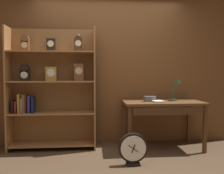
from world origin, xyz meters
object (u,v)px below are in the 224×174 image
(bookshelf, at_px, (51,88))
(toolbox_small, at_px, (150,99))
(desk_lamp, at_px, (176,88))
(open_repair_manual, at_px, (158,101))
(round_clock_large, at_px, (133,149))
(workbench, at_px, (163,107))

(bookshelf, height_order, toolbox_small, bookshelf)
(desk_lamp, distance_m, toolbox_small, 0.49)
(toolbox_small, distance_m, open_repair_manual, 0.16)
(round_clock_large, bearing_deg, toolbox_small, 60.26)
(bookshelf, relative_size, round_clock_large, 4.53)
(bookshelf, height_order, round_clock_large, bookshelf)
(workbench, height_order, desk_lamp, desk_lamp)
(toolbox_small, bearing_deg, open_repair_manual, -50.29)
(workbench, distance_m, toolbox_small, 0.24)
(open_repair_manual, distance_m, round_clock_large, 0.94)
(bookshelf, xyz_separation_m, round_clock_large, (1.21, -0.83, -0.77))
(workbench, distance_m, open_repair_manual, 0.18)
(workbench, relative_size, open_repair_manual, 5.76)
(desk_lamp, height_order, open_repair_manual, desk_lamp)
(open_repair_manual, bearing_deg, workbench, 40.75)
(bookshelf, height_order, desk_lamp, bookshelf)
(desk_lamp, bearing_deg, bookshelf, 177.94)
(round_clock_large, bearing_deg, bookshelf, 145.64)
(bookshelf, distance_m, desk_lamp, 2.06)
(toolbox_small, xyz_separation_m, open_repair_manual, (0.10, -0.12, -0.03))
(bookshelf, xyz_separation_m, open_repair_manual, (1.70, -0.25, -0.20))
(round_clock_large, bearing_deg, open_repair_manual, 49.32)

